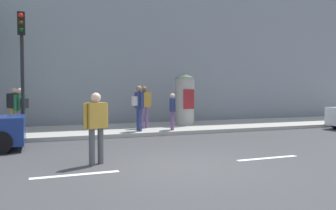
{
  "coord_description": "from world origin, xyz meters",
  "views": [
    {
      "loc": [
        -3.05,
        -7.04,
        1.73
      ],
      "look_at": [
        0.41,
        2.0,
        1.33
      ],
      "focal_mm": 35.55,
      "sensor_mm": 36.0,
      "label": 1
    }
  ],
  "objects_px": {
    "pedestrian_in_light_jacket": "(96,122)",
    "pedestrian_in_red_top": "(21,107)",
    "pedestrian_tallest": "(172,109)",
    "pedestrian_with_bag": "(14,104)",
    "pedestrian_near_pole": "(139,104)",
    "pedestrian_in_dark_shirt": "(144,103)",
    "traffic_light": "(22,54)",
    "poster_column": "(185,99)"
  },
  "relations": [
    {
      "from": "traffic_light",
      "to": "pedestrian_in_dark_shirt",
      "type": "height_order",
      "value": "traffic_light"
    },
    {
      "from": "traffic_light",
      "to": "pedestrian_tallest",
      "type": "relative_size",
      "value": 2.82
    },
    {
      "from": "pedestrian_near_pole",
      "to": "pedestrian_in_dark_shirt",
      "type": "bearing_deg",
      "value": 61.25
    },
    {
      "from": "pedestrian_in_red_top",
      "to": "pedestrian_in_light_jacket",
      "type": "bearing_deg",
      "value": -70.94
    },
    {
      "from": "traffic_light",
      "to": "poster_column",
      "type": "xyz_separation_m",
      "value": [
        6.93,
        2.08,
        -1.62
      ]
    },
    {
      "from": "pedestrian_in_red_top",
      "to": "pedestrian_with_bag",
      "type": "bearing_deg",
      "value": 100.15
    },
    {
      "from": "pedestrian_tallest",
      "to": "pedestrian_with_bag",
      "type": "bearing_deg",
      "value": 155.31
    },
    {
      "from": "poster_column",
      "to": "pedestrian_in_light_jacket",
      "type": "distance_m",
      "value": 8.26
    },
    {
      "from": "pedestrian_in_light_jacket",
      "to": "pedestrian_in_red_top",
      "type": "height_order",
      "value": "pedestrian_in_red_top"
    },
    {
      "from": "traffic_light",
      "to": "pedestrian_with_bag",
      "type": "relative_size",
      "value": 2.44
    },
    {
      "from": "pedestrian_in_red_top",
      "to": "pedestrian_tallest",
      "type": "height_order",
      "value": "pedestrian_in_red_top"
    },
    {
      "from": "pedestrian_in_light_jacket",
      "to": "pedestrian_in_dark_shirt",
      "type": "relative_size",
      "value": 0.95
    },
    {
      "from": "pedestrian_tallest",
      "to": "pedestrian_with_bag",
      "type": "distance_m",
      "value": 6.68
    },
    {
      "from": "pedestrian_tallest",
      "to": "pedestrian_with_bag",
      "type": "relative_size",
      "value": 0.86
    },
    {
      "from": "poster_column",
      "to": "pedestrian_in_dark_shirt",
      "type": "relative_size",
      "value": 1.35
    },
    {
      "from": "pedestrian_in_light_jacket",
      "to": "pedestrian_in_red_top",
      "type": "distance_m",
      "value": 5.86
    },
    {
      "from": "poster_column",
      "to": "pedestrian_in_dark_shirt",
      "type": "bearing_deg",
      "value": -161.48
    },
    {
      "from": "traffic_light",
      "to": "pedestrian_in_red_top",
      "type": "relative_size",
      "value": 2.49
    },
    {
      "from": "traffic_light",
      "to": "pedestrian_in_red_top",
      "type": "distance_m",
      "value": 2.18
    },
    {
      "from": "poster_column",
      "to": "traffic_light",
      "type": "bearing_deg",
      "value": -163.29
    },
    {
      "from": "pedestrian_near_pole",
      "to": "pedestrian_in_red_top",
      "type": "height_order",
      "value": "pedestrian_near_pole"
    },
    {
      "from": "traffic_light",
      "to": "pedestrian_with_bag",
      "type": "distance_m",
      "value": 3.63
    },
    {
      "from": "poster_column",
      "to": "pedestrian_with_bag",
      "type": "height_order",
      "value": "poster_column"
    },
    {
      "from": "pedestrian_in_dark_shirt",
      "to": "pedestrian_with_bag",
      "type": "xyz_separation_m",
      "value": [
        -5.18,
        1.78,
        -0.03
      ]
    },
    {
      "from": "pedestrian_near_pole",
      "to": "poster_column",
      "type": "bearing_deg",
      "value": 31.58
    },
    {
      "from": "pedestrian_near_pole",
      "to": "pedestrian_in_dark_shirt",
      "type": "xyz_separation_m",
      "value": [
        0.52,
        0.94,
        -0.01
      ]
    },
    {
      "from": "poster_column",
      "to": "pedestrian_with_bag",
      "type": "bearing_deg",
      "value": 172.08
    },
    {
      "from": "poster_column",
      "to": "pedestrian_in_dark_shirt",
      "type": "distance_m",
      "value": 2.35
    },
    {
      "from": "pedestrian_in_red_top",
      "to": "pedestrian_tallest",
      "type": "bearing_deg",
      "value": -8.4
    },
    {
      "from": "pedestrian_in_red_top",
      "to": "pedestrian_tallest",
      "type": "xyz_separation_m",
      "value": [
        5.72,
        -0.84,
        -0.14
      ]
    },
    {
      "from": "pedestrian_in_light_jacket",
      "to": "pedestrian_with_bag",
      "type": "height_order",
      "value": "pedestrian_with_bag"
    },
    {
      "from": "pedestrian_near_pole",
      "to": "pedestrian_in_red_top",
      "type": "xyz_separation_m",
      "value": [
        -4.31,
        0.77,
        -0.06
      ]
    },
    {
      "from": "pedestrian_with_bag",
      "to": "pedestrian_in_red_top",
      "type": "bearing_deg",
      "value": -79.85
    },
    {
      "from": "pedestrian_in_red_top",
      "to": "pedestrian_near_pole",
      "type": "bearing_deg",
      "value": -10.11
    },
    {
      "from": "traffic_light",
      "to": "pedestrian_in_dark_shirt",
      "type": "xyz_separation_m",
      "value": [
        4.7,
        1.33,
        -1.79
      ]
    },
    {
      "from": "pedestrian_in_dark_shirt",
      "to": "poster_column",
      "type": "bearing_deg",
      "value": 18.52
    },
    {
      "from": "pedestrian_in_light_jacket",
      "to": "pedestrian_near_pole",
      "type": "relative_size",
      "value": 0.95
    },
    {
      "from": "pedestrian_with_bag",
      "to": "traffic_light",
      "type": "bearing_deg",
      "value": -81.32
    },
    {
      "from": "poster_column",
      "to": "pedestrian_in_red_top",
      "type": "distance_m",
      "value": 7.12
    },
    {
      "from": "pedestrian_near_pole",
      "to": "pedestrian_in_red_top",
      "type": "bearing_deg",
      "value": 169.89
    },
    {
      "from": "traffic_light",
      "to": "pedestrian_tallest",
      "type": "distance_m",
      "value": 5.94
    },
    {
      "from": "traffic_light",
      "to": "pedestrian_near_pole",
      "type": "xyz_separation_m",
      "value": [
        4.18,
        0.39,
        -1.77
      ]
    }
  ]
}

